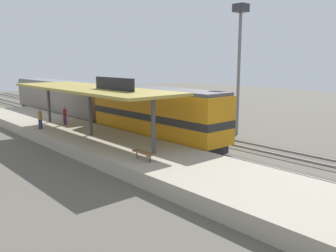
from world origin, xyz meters
TOP-DOWN VIEW (x-y plane):
  - ground_plane at (2.00, 0.00)m, footprint 120.00×120.00m
  - track_near at (0.00, 0.00)m, footprint 3.20×110.00m
  - track_far at (4.60, 0.00)m, footprint 3.20×110.00m
  - platform at (-4.60, 0.00)m, footprint 6.00×44.00m
  - station_canopy at (-4.60, -0.09)m, footprint 5.20×18.00m
  - platform_bench at (-6.00, -8.76)m, footprint 0.44×1.70m
  - locomotive at (0.00, -2.56)m, footprint 2.93×14.43m
  - passenger_carriage_single at (0.00, 15.44)m, footprint 2.90×20.00m
  - freight_car at (4.60, 8.33)m, footprint 2.80×12.00m
  - light_mast at (7.80, -5.06)m, footprint 1.10×1.10m
  - person_waiting at (-6.67, 5.12)m, footprint 0.34×0.34m
  - person_walking at (-4.15, 5.61)m, footprint 0.34×0.34m

SIDE VIEW (x-z plane):
  - ground_plane at x=2.00m, z-range 0.00..0.00m
  - track_near at x=0.00m, z-range -0.05..0.11m
  - track_far at x=4.60m, z-range -0.05..0.11m
  - platform at x=-4.60m, z-range 0.00..0.90m
  - platform_bench at x=-6.00m, z-range 1.09..1.59m
  - person_waiting at x=-6.67m, z-range 1.00..2.71m
  - person_walking at x=-4.15m, z-range 1.00..2.71m
  - freight_car at x=4.60m, z-range 0.20..3.74m
  - passenger_carriage_single at x=0.00m, z-range 0.19..4.43m
  - locomotive at x=0.00m, z-range 0.19..4.63m
  - station_canopy at x=-4.60m, z-range 2.18..6.88m
  - light_mast at x=7.80m, z-range 2.55..14.25m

